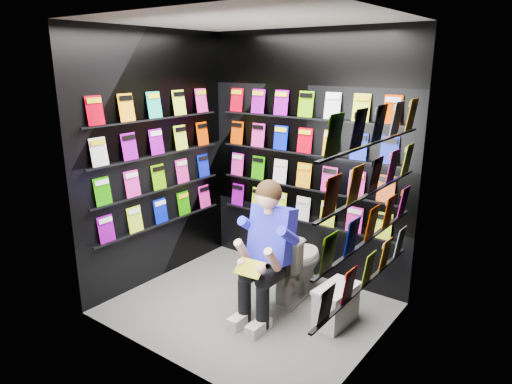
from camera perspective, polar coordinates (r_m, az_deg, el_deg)
The scene contains 14 objects.
floor at distance 4.51m, azimuth -0.97°, elevation -14.31°, with size 2.40×2.40×0.00m, color #5C5C59.
ceiling at distance 3.91m, azimuth -1.16°, elevation 20.77°, with size 2.40×2.40×0.00m, color white.
wall_back at distance 4.82m, azimuth 6.24°, elevation 4.24°, with size 2.40×0.04×2.60m, color black.
wall_front at distance 3.31m, azimuth -11.71°, elevation -1.46°, with size 2.40×0.04×2.60m, color black.
wall_left at distance 4.82m, azimuth -12.44°, elevation 3.95°, with size 0.04×2.00×2.60m, color black.
wall_right at distance 3.44m, azimuth 14.97°, elevation -1.02°, with size 0.04×2.00×2.60m, color black.
comics_back at distance 4.80m, azimuth 6.06°, elevation 4.24°, with size 2.10×0.06×1.37m, color #D03A00, non-canonical shape.
comics_left at distance 4.80m, azimuth -12.21°, elevation 3.97°, with size 0.06×1.70×1.37m, color #D03A00, non-canonical shape.
comics_right at distance 3.45m, azimuth 14.52°, elevation -0.85°, with size 0.06×1.70×1.37m, color #D03A00, non-canonical shape.
toilet at distance 4.57m, azimuth 4.86°, elevation -8.71°, with size 0.42×0.75×0.73m, color white.
longbox at distance 4.27m, azimuth 9.95°, elevation -13.91°, with size 0.24×0.44×0.33m, color silver.
longbox_lid at distance 4.18m, azimuth 10.07°, elevation -11.77°, with size 0.26×0.46×0.03m, color silver.
reader at distance 4.12m, azimuth 2.18°, elevation -5.41°, with size 0.52×0.76×1.40m, color #1414E2, non-canonical shape.
held_comic at distance 3.94m, azimuth -0.78°, elevation -9.48°, with size 0.25×0.01×0.17m, color #2E921A.
Camera 1 is at (2.38, -3.08, 2.27)m, focal length 32.00 mm.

